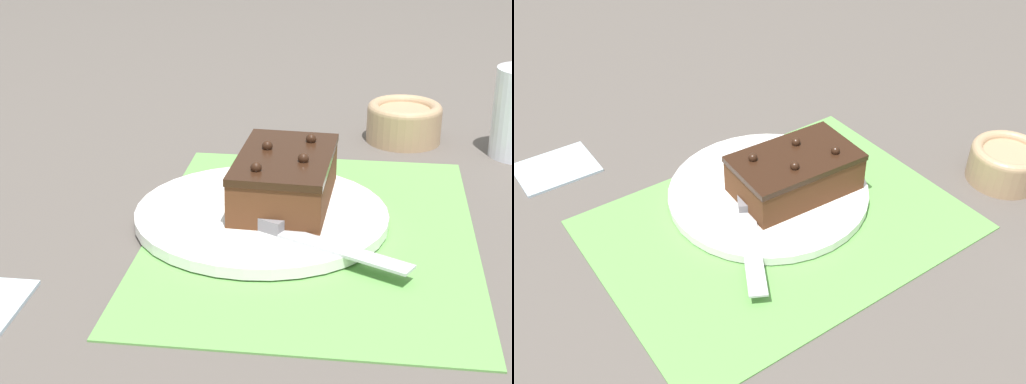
% 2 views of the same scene
% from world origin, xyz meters
% --- Properties ---
extents(ground_plane, '(3.00, 3.00, 0.00)m').
position_xyz_m(ground_plane, '(0.00, 0.00, 0.00)').
color(ground_plane, '#544C47').
extents(placemat_woven, '(0.46, 0.34, 0.00)m').
position_xyz_m(placemat_woven, '(0.00, 0.00, 0.00)').
color(placemat_woven, '#609E4C').
rests_on(placemat_woven, ground_plane).
extents(cake_plate, '(0.27, 0.27, 0.01)m').
position_xyz_m(cake_plate, '(-0.02, -0.06, 0.01)').
color(cake_plate, white).
rests_on(cake_plate, placemat_woven).
extents(chocolate_cake, '(0.17, 0.11, 0.06)m').
position_xyz_m(chocolate_cake, '(-0.05, -0.03, 0.04)').
color(chocolate_cake, '#512D19').
rests_on(chocolate_cake, cake_plate).
extents(serving_knife, '(0.12, 0.19, 0.01)m').
position_xyz_m(serving_knife, '(0.03, -0.03, 0.02)').
color(serving_knife, slate).
rests_on(serving_knife, cake_plate).
extents(small_bowl, '(0.10, 0.10, 0.05)m').
position_xyz_m(small_bowl, '(-0.32, 0.10, 0.03)').
color(small_bowl, tan).
rests_on(small_bowl, ground_plane).
extents(folded_napkin, '(0.11, 0.09, 0.01)m').
position_xyz_m(folded_napkin, '(0.19, -0.29, 0.00)').
color(folded_napkin, silver).
rests_on(folded_napkin, ground_plane).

